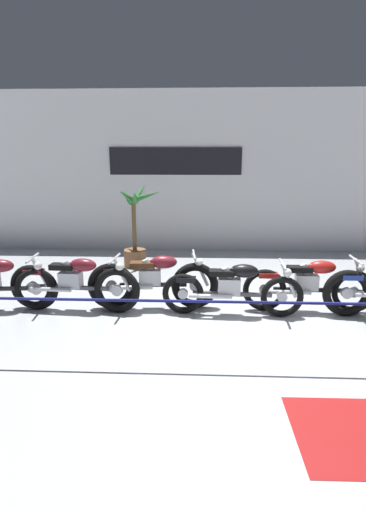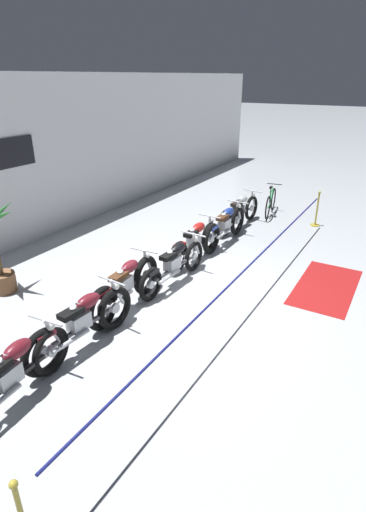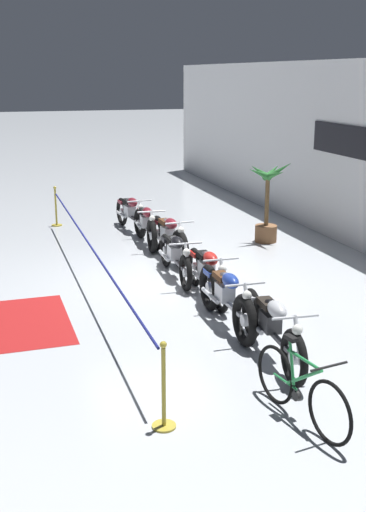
{
  "view_description": "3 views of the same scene",
  "coord_description": "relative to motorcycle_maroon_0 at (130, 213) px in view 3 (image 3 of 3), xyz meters",
  "views": [
    {
      "loc": [
        -0.51,
        -5.75,
        2.6
      ],
      "look_at": [
        -0.8,
        0.85,
        0.9
      ],
      "focal_mm": 28.0,
      "sensor_mm": 36.0,
      "label": 1
    },
    {
      "loc": [
        -6.42,
        -3.6,
        4.1
      ],
      "look_at": [
        0.19,
        0.32,
        0.62
      ],
      "focal_mm": 28.0,
      "sensor_mm": 36.0,
      "label": 2
    },
    {
      "loc": [
        11.57,
        -2.97,
        3.87
      ],
      "look_at": [
        1.22,
        0.24,
        0.79
      ],
      "focal_mm": 45.0,
      "sensor_mm": 36.0,
      "label": 3
    }
  ],
  "objects": [
    {
      "name": "motorcycle_blue_5",
      "position": [
        6.69,
        0.02,
        0.0
      ],
      "size": [
        2.36,
        0.62,
        0.97
      ],
      "color": "black",
      "rests_on": "ground"
    },
    {
      "name": "ground_plane",
      "position": [
        4.0,
        -0.48,
        -0.48
      ],
      "size": [
        120.0,
        120.0,
        0.0
      ],
      "primitive_type": "plane",
      "color": "#B2B7BC"
    },
    {
      "name": "stanchion_mid_left",
      "position": [
        9.31,
        -1.73,
        -0.12
      ],
      "size": [
        0.28,
        0.28,
        1.05
      ],
      "color": "gold",
      "rests_on": "ground"
    },
    {
      "name": "motorcycle_maroon_2",
      "position": [
        2.71,
        0.22,
        0.01
      ],
      "size": [
        2.24,
        0.62,
        0.98
      ],
      "color": "black",
      "rests_on": "ground"
    },
    {
      "name": "motorcycle_maroon_1",
      "position": [
        1.39,
        0.06,
        0.0
      ],
      "size": [
        2.27,
        0.62,
        0.97
      ],
      "color": "black",
      "rests_on": "ground"
    },
    {
      "name": "stanchion_far_left",
      "position": [
        2.63,
        -1.73,
        0.26
      ],
      "size": [
        10.46,
        0.28,
        1.05
      ],
      "color": "gold",
      "rests_on": "ground"
    },
    {
      "name": "motorcycle_black_3",
      "position": [
        4.04,
        -0.03,
        -0.01
      ],
      "size": [
        2.31,
        0.62,
        0.92
      ],
      "color": "black",
      "rests_on": "ground"
    },
    {
      "name": "motorcycle_maroon_0",
      "position": [
        0.0,
        0.0,
        0.0
      ],
      "size": [
        2.22,
        0.62,
        0.94
      ],
      "color": "black",
      "rests_on": "ground"
    },
    {
      "name": "potted_palm_left_of_row",
      "position": [
        1.98,
        2.87,
        0.35
      ],
      "size": [
        1.08,
        1.09,
        1.98
      ],
      "color": "brown",
      "rests_on": "ground"
    },
    {
      "name": "motorcycle_silver_6",
      "position": [
        8.01,
        0.19,
        0.01
      ],
      "size": [
        2.4,
        0.62,
        0.96
      ],
      "color": "black",
      "rests_on": "ground"
    },
    {
      "name": "floor_banner",
      "position": [
        5.57,
        -2.89,
        -0.47
      ],
      "size": [
        2.32,
        1.18,
        0.01
      ],
      "primitive_type": "cube",
      "rotation": [
        0.0,
        0.0,
        0.01
      ],
      "color": "maroon",
      "rests_on": "ground"
    },
    {
      "name": "motorcycle_red_4",
      "position": [
        5.34,
        0.18,
        -0.0
      ],
      "size": [
        2.2,
        0.62,
        0.94
      ],
      "color": "black",
      "rests_on": "ground"
    },
    {
      "name": "bicycle",
      "position": [
        9.65,
        -0.2,
        -0.09
      ],
      "size": [
        1.73,
        0.48,
        0.97
      ],
      "color": "black",
      "rests_on": "ground"
    }
  ]
}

